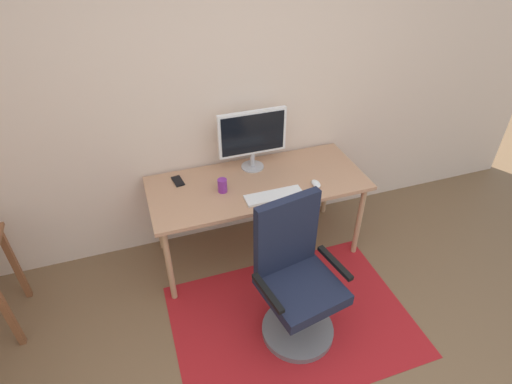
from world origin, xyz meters
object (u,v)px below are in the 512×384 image
monitor (252,135)px  keyboard (274,196)px  office_chair (296,284)px  cell_phone (178,181)px  coffee_cup (222,186)px  desk (258,188)px  computer_mouse (316,184)px

monitor → keyboard: bearing=-86.9°
office_chair → keyboard: bearing=73.1°
cell_phone → coffee_cup: bearing=-46.6°
cell_phone → desk: bearing=-27.2°
desk → coffee_cup: (-0.29, -0.03, 0.11)m
keyboard → cell_phone: bearing=146.4°
desk → monitor: monitor is taller
desk → cell_phone: size_ratio=11.83×
keyboard → computer_mouse: (0.35, 0.03, 0.01)m
coffee_cup → office_chair: bearing=-71.0°
desk → office_chair: (-0.02, -0.81, -0.22)m
monitor → keyboard: 0.51m
keyboard → computer_mouse: 0.35m
coffee_cup → cell_phone: 0.38m
monitor → office_chair: bearing=-92.5°
monitor → computer_mouse: monitor is taller
desk → monitor: bearing=82.6°
desk → office_chair: office_chair is taller
cell_phone → office_chair: office_chair is taller
keyboard → office_chair: (-0.07, -0.59, -0.29)m
monitor → coffee_cup: 0.46m
desk → coffee_cup: bearing=-173.7°
desk → computer_mouse: 0.45m
keyboard → cell_phone: (-0.63, 0.42, -0.00)m
desk → computer_mouse: size_ratio=15.93×
keyboard → cell_phone: keyboard is taller
monitor → cell_phone: monitor is taller
monitor → computer_mouse: 0.61m
monitor → keyboard: (0.02, -0.43, -0.28)m
desk → computer_mouse: bearing=-25.2°
monitor → computer_mouse: size_ratio=5.16×
keyboard → coffee_cup: bearing=151.1°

